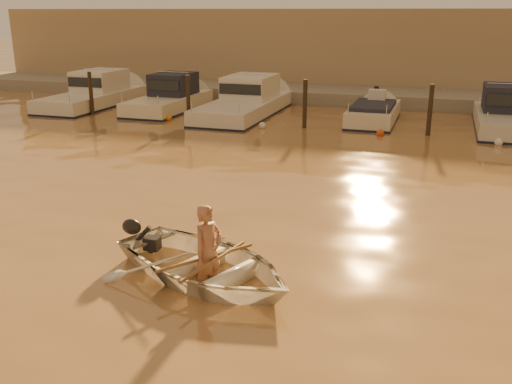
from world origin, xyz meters
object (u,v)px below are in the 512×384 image
(person, at_px, (208,251))
(waterfront_building, at_px, (359,50))
(moored_boat_4, at_px, (506,114))
(moored_boat_2, at_px, (245,101))
(dinghy, at_px, (205,264))
(moored_boat_0, at_px, (93,94))
(moored_boat_3, at_px, (373,117))
(moored_boat_1, at_px, (169,98))

(person, distance_m, waterfront_building, 27.70)
(waterfront_building, bearing_deg, moored_boat_4, -54.84)
(moored_boat_2, bearing_deg, person, -72.96)
(dinghy, bearing_deg, moored_boat_0, 60.78)
(dinghy, height_order, waterfront_building, waterfront_building)
(moored_boat_2, bearing_deg, moored_boat_4, 0.00)
(moored_boat_2, distance_m, moored_boat_3, 6.00)
(moored_boat_0, distance_m, moored_boat_3, 14.26)
(moored_boat_2, relative_size, moored_boat_4, 1.25)
(moored_boat_2, bearing_deg, dinghy, -73.22)
(dinghy, distance_m, moored_boat_2, 17.30)
(waterfront_building, bearing_deg, moored_boat_2, -108.10)
(person, height_order, moored_boat_2, moored_boat_2)
(moored_boat_3, bearing_deg, dinghy, -93.42)
(person, distance_m, moored_boat_3, 16.63)
(person, distance_m, moored_boat_0, 21.31)
(dinghy, relative_size, waterfront_building, 0.08)
(dinghy, height_order, person, person)
(person, bearing_deg, dinghy, 90.00)
(dinghy, xyz_separation_m, waterfront_building, (-1.40, 27.56, 2.12))
(moored_boat_2, height_order, moored_boat_4, same)
(person, bearing_deg, moored_boat_0, 60.91)
(dinghy, relative_size, moored_boat_0, 0.49)
(dinghy, bearing_deg, person, -90.00)
(person, relative_size, moored_boat_3, 0.31)
(moored_boat_2, height_order, moored_boat_3, moored_boat_2)
(moored_boat_1, distance_m, moored_boat_2, 3.98)
(dinghy, height_order, moored_boat_0, moored_boat_0)
(waterfront_building, bearing_deg, moored_boat_1, -124.57)
(moored_boat_0, distance_m, moored_boat_2, 8.27)
(moored_boat_0, height_order, moored_boat_1, same)
(dinghy, xyz_separation_m, moored_boat_3, (0.99, 16.56, -0.05))
(dinghy, xyz_separation_m, moored_boat_1, (-8.98, 16.56, 0.35))
(moored_boat_0, distance_m, waterfront_building, 16.28)
(moored_boat_1, bearing_deg, moored_boat_0, 180.00)
(person, relative_size, moored_boat_4, 0.25)
(moored_boat_0, xyz_separation_m, waterfront_building, (11.86, 11.00, 1.77))
(moored_boat_4, xyz_separation_m, waterfront_building, (-7.75, 11.00, 1.77))
(moored_boat_2, xyz_separation_m, moored_boat_4, (11.34, 0.00, 0.00))
(moored_boat_3, bearing_deg, waterfront_building, 102.26)
(person, bearing_deg, waterfront_building, 25.18)
(moored_boat_2, xyz_separation_m, waterfront_building, (3.60, 11.00, 1.77))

